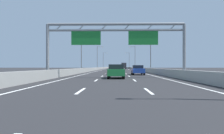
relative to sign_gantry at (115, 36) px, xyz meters
The scene contains 52 objects.
ground_plane 73.89m from the sign_gantry, 89.98° to the left, with size 260.00×260.00×0.00m, color #262628.
lane_dash_left_1 14.69m from the sign_gantry, 97.34° to the right, with size 0.16×3.00×0.01m, color white.
lane_dash_left_2 7.00m from the sign_gantry, 110.40° to the right, with size 0.16×3.00×0.01m, color white.
lane_dash_left_3 6.64m from the sign_gantry, 112.75° to the left, with size 0.16×3.00×0.01m, color white.
lane_dash_left_4 14.19m from the sign_gantry, 97.64° to the left, with size 0.16×3.00×0.01m, color white.
lane_dash_left_5 22.81m from the sign_gantry, 94.56° to the left, with size 0.16×3.00×0.01m, color white.
lane_dash_left_6 31.65m from the sign_gantry, 93.25° to the left, with size 0.16×3.00×0.01m, color white.
lane_dash_left_7 40.55m from the sign_gantry, 92.53° to the left, with size 0.16×3.00×0.01m, color white.
lane_dash_left_8 49.50m from the sign_gantry, 92.06° to the left, with size 0.16×3.00×0.01m, color white.
lane_dash_left_9 58.45m from the sign_gantry, 91.75° to the left, with size 0.16×3.00×0.01m, color white.
lane_dash_left_10 67.42m from the sign_gantry, 91.51° to the left, with size 0.16×3.00×0.01m, color white.
lane_dash_left_11 76.40m from the sign_gantry, 91.33° to the left, with size 0.16×3.00×0.01m, color white.
lane_dash_left_12 85.38m from the sign_gantry, 91.19° to the left, with size 0.16×3.00×0.01m, color white.
lane_dash_left_13 94.37m from the sign_gantry, 91.08° to the left, with size 0.16×3.00×0.01m, color white.
lane_dash_left_14 103.36m from the sign_gantry, 90.98° to the left, with size 0.16×3.00×0.01m, color white.
lane_dash_left_15 112.35m from the sign_gantry, 90.91° to the left, with size 0.16×3.00×0.01m, color white.
lane_dash_left_16 121.34m from the sign_gantry, 90.84° to the left, with size 0.16×3.00×0.01m, color white.
lane_dash_left_17 130.33m from the sign_gantry, 90.78° to the left, with size 0.16×3.00×0.01m, color white.
lane_dash_right_1 14.70m from the sign_gantry, 82.45° to the right, with size 0.16×3.00×0.01m, color white.
lane_dash_right_2 7.01m from the sign_gantry, 69.05° to the right, with size 0.16×3.00×0.01m, color white.
lane_dash_right_3 6.66m from the sign_gantry, 66.65° to the left, with size 0.16×3.00×0.01m, color white.
lane_dash_right_4 14.19m from the sign_gantry, 82.14° to the left, with size 0.16×3.00×0.01m, color white.
lane_dash_right_5 22.82m from the sign_gantry, 85.30° to the left, with size 0.16×3.00×0.01m, color white.
lane_dash_right_6 31.65m from the sign_gantry, 86.65° to the left, with size 0.16×3.00×0.01m, color white.
lane_dash_right_7 40.56m from the sign_gantry, 87.40° to the left, with size 0.16×3.00×0.01m, color white.
lane_dash_right_8 49.50m from the sign_gantry, 87.88° to the left, with size 0.16×3.00×0.01m, color white.
lane_dash_right_9 58.46m from the sign_gantry, 88.20° to the left, with size 0.16×3.00×0.01m, color white.
lane_dash_right_10 67.43m from the sign_gantry, 88.44° to the left, with size 0.16×3.00×0.01m, color white.
lane_dash_right_11 76.40m from the sign_gantry, 88.63° to the left, with size 0.16×3.00×0.01m, color white.
lane_dash_right_12 85.38m from the sign_gantry, 88.77° to the left, with size 0.16×3.00×0.01m, color white.
lane_dash_right_13 94.37m from the sign_gantry, 88.89° to the left, with size 0.16×3.00×0.01m, color white.
lane_dash_right_14 103.36m from the sign_gantry, 88.99° to the left, with size 0.16×3.00×0.01m, color white.
lane_dash_right_15 112.35m from the sign_gantry, 89.07° to the left, with size 0.16×3.00×0.01m, color white.
lane_dash_right_16 121.34m from the sign_gantry, 89.14° to the left, with size 0.16×3.00×0.01m, color white.
lane_dash_right_17 130.33m from the sign_gantry, 89.20° to the left, with size 0.16×3.00×0.01m, color white.
edge_line_left 62.14m from the sign_gantry, 94.84° to the left, with size 0.16×176.00×0.01m, color white.
edge_line_right 62.14m from the sign_gantry, 85.12° to the left, with size 0.16×176.00×0.01m, color white.
barrier_left 84.12m from the sign_gantry, 94.69° to the left, with size 0.45×220.00×0.95m.
barrier_right 84.13m from the sign_gantry, 85.27° to the left, with size 0.45×220.00×0.95m.
sign_gantry is the anchor object (origin of this frame).
streetlamp_left_mid 24.75m from the sign_gantry, 107.50° to the left, with size 2.58×0.28×9.50m.
streetlamp_right_mid 24.77m from the sign_gantry, 72.39° to the left, with size 2.58×0.28×9.50m.
streetlamp_left_far 64.92m from the sign_gantry, 96.58° to the left, with size 2.58×0.28×9.50m.
streetlamp_right_far 64.93m from the sign_gantry, 83.37° to the left, with size 2.58×0.28×9.50m.
streetlamp_left_distant 105.65m from the sign_gantry, 94.04° to the left, with size 2.58×0.28×9.50m.
streetlamp_right_distant 105.65m from the sign_gantry, 85.93° to the left, with size 2.58×0.28×9.50m.
blue_car 10.44m from the sign_gantry, 68.95° to the left, with size 1.81×4.25×1.50m.
yellow_car 12.79m from the sign_gantry, 90.64° to the left, with size 1.86×4.41×1.44m.
green_car 4.17m from the sign_gantry, 84.77° to the right, with size 1.80×4.62×1.53m.
white_car 85.07m from the sign_gantry, 89.92° to the left, with size 1.83×4.54×1.43m.
orange_car 22.58m from the sign_gantry, 90.18° to the left, with size 1.83×4.14×1.52m.
box_truck 86.58m from the sign_gantry, 87.45° to the left, with size 2.37×7.68×3.11m.
Camera 1 is at (0.10, 0.75, 1.31)m, focal length 35.47 mm.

